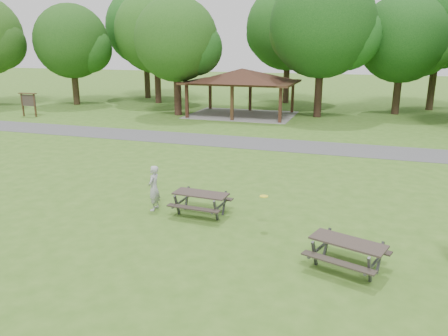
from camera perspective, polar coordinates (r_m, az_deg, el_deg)
ground at (r=13.06m, az=-9.80°, el=-9.71°), size 160.00×160.00×0.00m
asphalt_path at (r=25.62m, az=4.82°, el=3.21°), size 120.00×3.20×0.02m
pavilion at (r=35.78m, az=2.36°, el=11.77°), size 8.60×7.01×3.76m
notice_board at (r=38.49m, az=-24.21°, el=8.08°), size 1.60×0.30×1.88m
tree_row_b at (r=44.66m, az=-19.18°, el=15.09°), size 7.14×6.80×9.28m
tree_row_c at (r=43.99m, az=-8.76°, el=16.89°), size 8.19×7.80×10.67m
tree_row_d at (r=35.97m, az=-6.12°, el=16.03°), size 6.93×6.60×9.27m
tree_row_e at (r=35.58m, az=12.87°, el=17.38°), size 8.40×8.00×11.02m
tree_row_f at (r=38.95m, az=22.41°, el=15.06°), size 7.35×7.00×9.55m
tree_deep_a at (r=48.49m, az=-10.18°, el=17.41°), size 8.40×8.00×11.38m
tree_deep_b at (r=44.06m, az=8.53°, el=17.35°), size 8.40×8.00×11.13m
tree_deep_c at (r=42.77m, az=26.53°, el=16.74°), size 8.82×8.40×11.90m
picnic_table_middle at (r=14.76m, az=-3.05°, el=-3.96°), size 1.91×1.57×0.80m
picnic_table_far at (r=11.71m, az=15.84°, el=-10.00°), size 2.24×2.01×0.81m
frisbee_in_flight at (r=13.44m, az=5.24°, el=-3.70°), size 0.35×0.35×0.02m
frisbee_thrower at (r=15.30m, az=-9.16°, el=-2.60°), size 0.40×0.59×1.60m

